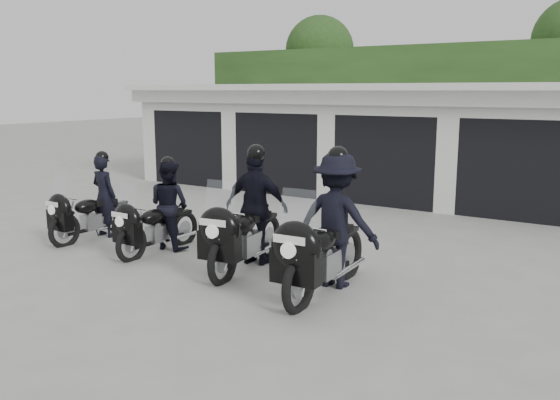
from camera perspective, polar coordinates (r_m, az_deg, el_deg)
The scene contains 7 objects.
ground at distance 10.06m, azimuth -2.52°, elevation -5.70°, with size 80.00×80.00×0.00m, color gray.
garage_block at distance 16.95m, azimuth 13.37°, elevation 5.58°, with size 16.40×6.80×2.96m.
background_vegetation at distance 21.45m, azimuth 18.86°, elevation 9.90°, with size 20.00×3.90×5.80m.
police_bike_a at distance 11.80m, azimuth -17.57°, elevation -0.35°, with size 0.63×1.97×1.72m.
police_bike_b at distance 10.61m, azimuth -11.24°, elevation -1.01°, with size 0.78×1.97×1.71m.
police_bike_c at distance 9.44m, azimuth -2.82°, elevation -1.42°, with size 1.17×2.32×2.02m.
police_bike_d at distance 8.37m, azimuth 4.94°, elevation -2.73°, with size 1.29×2.42×2.10m.
Camera 1 is at (5.57, -7.89, 2.82)m, focal length 38.00 mm.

